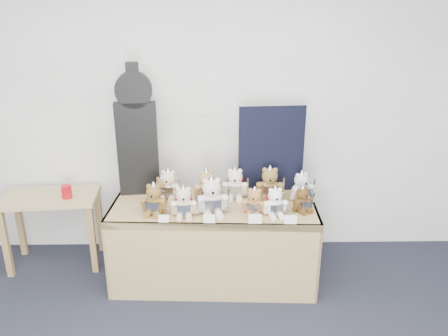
{
  "coord_description": "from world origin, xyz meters",
  "views": [
    {
      "loc": [
        0.25,
        -1.3,
        2.19
      ],
      "look_at": [
        0.31,
        1.82,
        1.04
      ],
      "focal_mm": 35.0,
      "sensor_mm": 36.0,
      "label": 1
    }
  ],
  "objects_px": {
    "teddy_front_centre": "(212,198)",
    "teddy_back_centre_right": "(235,185)",
    "display_table": "(213,225)",
    "teddy_front_far_left": "(154,200)",
    "side_table": "(52,208)",
    "teddy_front_left": "(184,203)",
    "teddy_back_end": "(301,188)",
    "teddy_front_far_right": "(275,203)",
    "teddy_front_right": "(254,202)",
    "teddy_back_centre_left": "(207,186)",
    "teddy_back_far_left": "(162,189)",
    "teddy_front_end": "(302,200)",
    "teddy_back_right": "(270,185)",
    "guitar_case": "(137,132)",
    "red_cup": "(67,192)",
    "teddy_back_left": "(168,186)"
  },
  "relations": [
    {
      "from": "teddy_front_right",
      "to": "teddy_front_far_right",
      "type": "xyz_separation_m",
      "value": [
        0.16,
        -0.02,
        0.01
      ]
    },
    {
      "from": "side_table",
      "to": "guitar_case",
      "type": "distance_m",
      "value": 1.05
    },
    {
      "from": "teddy_back_centre_right",
      "to": "teddy_back_end",
      "type": "relative_size",
      "value": 1.06
    },
    {
      "from": "teddy_front_centre",
      "to": "display_table",
      "type": "bearing_deg",
      "value": 76.55
    },
    {
      "from": "red_cup",
      "to": "teddy_front_end",
      "type": "bearing_deg",
      "value": -9.85
    },
    {
      "from": "red_cup",
      "to": "teddy_back_left",
      "type": "relative_size",
      "value": 0.4
    },
    {
      "from": "red_cup",
      "to": "teddy_front_far_right",
      "type": "xyz_separation_m",
      "value": [
        1.72,
        -0.4,
        0.07
      ]
    },
    {
      "from": "display_table",
      "to": "teddy_front_end",
      "type": "bearing_deg",
      "value": -2.89
    },
    {
      "from": "teddy_front_centre",
      "to": "teddy_back_end",
      "type": "relative_size",
      "value": 1.22
    },
    {
      "from": "teddy_back_left",
      "to": "red_cup",
      "type": "bearing_deg",
      "value": -177.31
    },
    {
      "from": "teddy_front_far_right",
      "to": "teddy_back_centre_left",
      "type": "height_order",
      "value": "teddy_back_centre_left"
    },
    {
      "from": "display_table",
      "to": "teddy_back_far_left",
      "type": "relative_size",
      "value": 7.63
    },
    {
      "from": "teddy_front_centre",
      "to": "teddy_back_centre_right",
      "type": "height_order",
      "value": "teddy_front_centre"
    },
    {
      "from": "side_table",
      "to": "teddy_front_far_left",
      "type": "distance_m",
      "value": 1.08
    },
    {
      "from": "teddy_back_right",
      "to": "side_table",
      "type": "bearing_deg",
      "value": 179.03
    },
    {
      "from": "teddy_back_far_left",
      "to": "teddy_back_end",
      "type": "bearing_deg",
      "value": 5.97
    },
    {
      "from": "teddy_front_centre",
      "to": "teddy_back_right",
      "type": "distance_m",
      "value": 0.55
    },
    {
      "from": "teddy_front_far_left",
      "to": "teddy_back_end",
      "type": "height_order",
      "value": "teddy_front_far_left"
    },
    {
      "from": "display_table",
      "to": "side_table",
      "type": "relative_size",
      "value": 2.02
    },
    {
      "from": "teddy_front_right",
      "to": "teddy_back_right",
      "type": "distance_m",
      "value": 0.33
    },
    {
      "from": "teddy_back_end",
      "to": "teddy_front_centre",
      "type": "bearing_deg",
      "value": 174.48
    },
    {
      "from": "display_table",
      "to": "teddy_back_centre_right",
      "type": "bearing_deg",
      "value": 51.33
    },
    {
      "from": "teddy_front_left",
      "to": "teddy_front_right",
      "type": "relative_size",
      "value": 1.13
    },
    {
      "from": "teddy_front_far_left",
      "to": "teddy_front_centre",
      "type": "height_order",
      "value": "teddy_front_centre"
    },
    {
      "from": "teddy_front_far_right",
      "to": "teddy_back_end",
      "type": "relative_size",
      "value": 0.93
    },
    {
      "from": "teddy_front_centre",
      "to": "teddy_front_far_left",
      "type": "bearing_deg",
      "value": 170.57
    },
    {
      "from": "display_table",
      "to": "teddy_front_far_right",
      "type": "relative_size",
      "value": 6.58
    },
    {
      "from": "display_table",
      "to": "teddy_front_far_left",
      "type": "relative_size",
      "value": 6.07
    },
    {
      "from": "display_table",
      "to": "teddy_front_right",
      "type": "distance_m",
      "value": 0.42
    },
    {
      "from": "display_table",
      "to": "side_table",
      "type": "xyz_separation_m",
      "value": [
        -1.42,
        0.33,
        0.0
      ]
    },
    {
      "from": "teddy_back_centre_left",
      "to": "teddy_back_far_left",
      "type": "distance_m",
      "value": 0.37
    },
    {
      "from": "teddy_front_right",
      "to": "teddy_back_left",
      "type": "distance_m",
      "value": 0.76
    },
    {
      "from": "teddy_front_far_left",
      "to": "teddy_back_centre_left",
      "type": "height_order",
      "value": "teddy_back_centre_left"
    },
    {
      "from": "teddy_front_left",
      "to": "teddy_front_centre",
      "type": "xyz_separation_m",
      "value": [
        0.21,
        0.04,
        0.03
      ]
    },
    {
      "from": "teddy_front_right",
      "to": "red_cup",
      "type": "bearing_deg",
      "value": -179.76
    },
    {
      "from": "display_table",
      "to": "side_table",
      "type": "bearing_deg",
      "value": 169.54
    },
    {
      "from": "display_table",
      "to": "teddy_front_right",
      "type": "height_order",
      "value": "teddy_front_right"
    },
    {
      "from": "guitar_case",
      "to": "side_table",
      "type": "bearing_deg",
      "value": 172.66
    },
    {
      "from": "side_table",
      "to": "teddy_front_end",
      "type": "relative_size",
      "value": 3.63
    },
    {
      "from": "display_table",
      "to": "teddy_back_left",
      "type": "relative_size",
      "value": 5.97
    },
    {
      "from": "teddy_back_centre_left",
      "to": "teddy_back_far_left",
      "type": "xyz_separation_m",
      "value": [
        -0.37,
        0.02,
        -0.03
      ]
    },
    {
      "from": "teddy_front_end",
      "to": "teddy_front_far_right",
      "type": "bearing_deg",
      "value": 169.94
    },
    {
      "from": "teddy_front_left",
      "to": "teddy_front_centre",
      "type": "height_order",
      "value": "teddy_front_centre"
    },
    {
      "from": "teddy_front_left",
      "to": "teddy_front_far_right",
      "type": "distance_m",
      "value": 0.7
    },
    {
      "from": "guitar_case",
      "to": "teddy_front_right",
      "type": "height_order",
      "value": "guitar_case"
    },
    {
      "from": "side_table",
      "to": "teddy_front_left",
      "type": "distance_m",
      "value": 1.31
    },
    {
      "from": "side_table",
      "to": "teddy_front_far_right",
      "type": "height_order",
      "value": "teddy_front_far_right"
    },
    {
      "from": "teddy_front_far_right",
      "to": "guitar_case",
      "type": "bearing_deg",
      "value": 149.88
    },
    {
      "from": "teddy_back_centre_right",
      "to": "teddy_front_right",
      "type": "bearing_deg",
      "value": -63.97
    },
    {
      "from": "display_table",
      "to": "teddy_front_left",
      "type": "distance_m",
      "value": 0.37
    }
  ]
}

